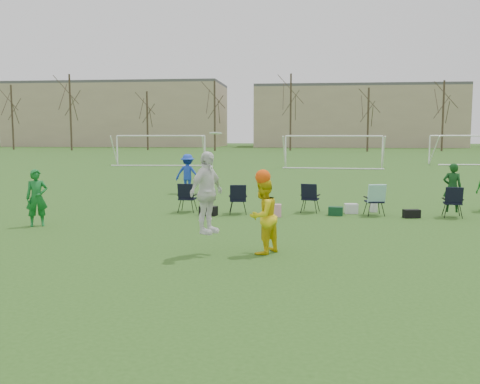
# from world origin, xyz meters

# --- Properties ---
(ground) EXTENTS (260.00, 260.00, 0.00)m
(ground) POSITION_xyz_m (0.00, 0.00, 0.00)
(ground) COLOR #2B5119
(ground) RESTS_ON ground
(fielder_green_near) EXTENTS (0.70, 0.63, 1.62)m
(fielder_green_near) POSITION_xyz_m (-5.89, 4.84, 0.81)
(fielder_green_near) COLOR #126A26
(fielder_green_near) RESTS_ON ground
(fielder_blue) EXTENTS (1.15, 0.72, 1.71)m
(fielder_blue) POSITION_xyz_m (-3.39, 13.52, 0.86)
(fielder_blue) COLOR #193BBF
(fielder_blue) RESTS_ON ground
(center_contest) EXTENTS (2.11, 1.28, 2.65)m
(center_contest) POSITION_xyz_m (0.12, 1.99, 1.10)
(center_contest) COLOR white
(center_contest) RESTS_ON ground
(sideline_setup) EXTENTS (9.14, 1.74, 1.69)m
(sideline_setup) POSITION_xyz_m (2.48, 7.97, 0.51)
(sideline_setup) COLOR #103D16
(sideline_setup) RESTS_ON ground
(goal_left) EXTENTS (7.39, 0.76, 2.46)m
(goal_left) POSITION_xyz_m (-10.00, 34.00, 1.92)
(goal_left) COLOR white
(goal_left) RESTS_ON ground
(goal_mid) EXTENTS (7.40, 0.63, 2.46)m
(goal_mid) POSITION_xyz_m (4.00, 32.00, 1.92)
(goal_mid) COLOR white
(goal_mid) RESTS_ON ground
(goal_right) EXTENTS (7.35, 1.14, 2.46)m
(goal_right) POSITION_xyz_m (16.00, 38.00, 1.92)
(goal_right) COLOR white
(goal_right) RESTS_ON ground
(tree_line) EXTENTS (110.28, 3.28, 11.40)m
(tree_line) POSITION_xyz_m (0.24, 69.85, 5.09)
(tree_line) COLOR #382B21
(tree_line) RESTS_ON ground
(building_row) EXTENTS (126.00, 16.00, 13.00)m
(building_row) POSITION_xyz_m (6.73, 96.00, 5.99)
(building_row) COLOR tan
(building_row) RESTS_ON ground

